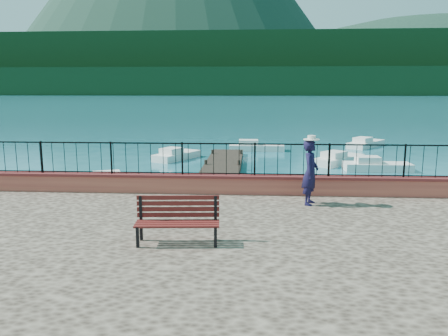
# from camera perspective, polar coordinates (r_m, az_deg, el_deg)

# --- Properties ---
(ground) EXTENTS (2000.00, 2000.00, 0.00)m
(ground) POSITION_cam_1_polar(r_m,az_deg,el_deg) (10.25, 5.70, -14.89)
(ground) COLOR #19596B
(ground) RESTS_ON ground
(parapet) EXTENTS (28.00, 0.46, 0.58)m
(parapet) POSITION_cam_1_polar(r_m,az_deg,el_deg) (13.29, 5.29, -2.18)
(parapet) COLOR #C15D45
(parapet) RESTS_ON promenade
(railing) EXTENTS (27.00, 0.05, 0.95)m
(railing) POSITION_cam_1_polar(r_m,az_deg,el_deg) (13.14, 5.35, 1.08)
(railing) COLOR black
(railing) RESTS_ON parapet
(dock) EXTENTS (2.00, 16.00, 0.30)m
(dock) POSITION_cam_1_polar(r_m,az_deg,el_deg) (21.74, -0.60, -0.83)
(dock) COLOR #2D231C
(dock) RESTS_ON ground
(far_forest) EXTENTS (900.00, 60.00, 18.00)m
(far_forest) POSITION_cam_1_polar(r_m,az_deg,el_deg) (309.30, 3.89, 11.16)
(far_forest) COLOR black
(far_forest) RESTS_ON ground
(foothills) EXTENTS (900.00, 120.00, 44.00)m
(foothills) POSITION_cam_1_polar(r_m,az_deg,el_deg) (369.69, 3.90, 13.04)
(foothills) COLOR black
(foothills) RESTS_ON ground
(companion_hill) EXTENTS (448.00, 384.00, 180.00)m
(companion_hill) POSITION_cam_1_polar(r_m,az_deg,el_deg) (610.45, 25.24, 8.95)
(companion_hill) COLOR #142D23
(companion_hill) RESTS_ON ground
(park_bench) EXTENTS (1.76, 0.70, 0.96)m
(park_bench) POSITION_cam_1_polar(r_m,az_deg,el_deg) (9.15, -6.07, -8.00)
(park_bench) COLOR black
(park_bench) RESTS_ON promenade
(person) EXTENTS (0.61, 0.75, 1.79)m
(person) POSITION_cam_1_polar(r_m,az_deg,el_deg) (12.18, 11.21, -0.57)
(person) COLOR black
(person) RESTS_ON promenade
(hat) EXTENTS (0.44, 0.44, 0.12)m
(hat) POSITION_cam_1_polar(r_m,az_deg,el_deg) (12.04, 11.37, 3.91)
(hat) COLOR silver
(hat) RESTS_ON person
(boat_0) EXTENTS (3.54, 2.44, 0.80)m
(boat_0) POSITION_cam_1_polar(r_m,az_deg,el_deg) (19.79, -13.61, -1.50)
(boat_0) COLOR white
(boat_0) RESTS_ON ground
(boat_1) EXTENTS (3.49, 1.30, 0.80)m
(boat_1) POSITION_cam_1_polar(r_m,az_deg,el_deg) (24.85, 19.41, 0.57)
(boat_1) COLOR silver
(boat_1) RESTS_ON ground
(boat_2) EXTENTS (3.54, 3.76, 0.80)m
(boat_2) POSITION_cam_1_polar(r_m,az_deg,el_deg) (26.60, 14.81, 1.43)
(boat_2) COLOR silver
(boat_2) RESTS_ON ground
(boat_3) EXTENTS (2.77, 3.67, 0.80)m
(boat_3) POSITION_cam_1_polar(r_m,az_deg,el_deg) (27.43, -6.20, 1.97)
(boat_3) COLOR silver
(boat_3) RESTS_ON ground
(boat_4) EXTENTS (3.88, 1.33, 0.80)m
(boat_4) POSITION_cam_1_polar(r_m,az_deg,el_deg) (31.17, 4.28, 3.00)
(boat_4) COLOR silver
(boat_4) RESTS_ON ground
(boat_5) EXTENTS (3.55, 4.10, 0.80)m
(boat_5) POSITION_cam_1_polar(r_m,az_deg,el_deg) (34.89, 18.07, 3.30)
(boat_5) COLOR silver
(boat_5) RESTS_ON ground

